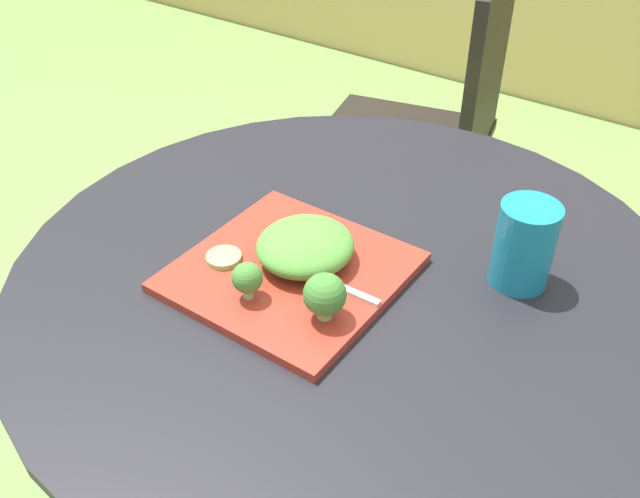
{
  "coord_description": "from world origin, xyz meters",
  "views": [
    {
      "loc": [
        0.41,
        -0.65,
        1.34
      ],
      "look_at": [
        -0.03,
        -0.03,
        0.77
      ],
      "focal_mm": 39.27,
      "sensor_mm": 36.0,
      "label": 1
    }
  ],
  "objects_px": {
    "fork": "(320,278)",
    "drinking_glass": "(523,249)",
    "patio_chair": "(436,119)",
    "salad_plate": "(291,272)"
  },
  "relations": [
    {
      "from": "fork",
      "to": "drinking_glass",
      "type": "bearing_deg",
      "value": 38.46
    },
    {
      "from": "salad_plate",
      "to": "drinking_glass",
      "type": "xyz_separation_m",
      "value": [
        0.26,
        0.17,
        0.05
      ]
    },
    {
      "from": "patio_chair",
      "to": "fork",
      "type": "distance_m",
      "value": 0.98
    },
    {
      "from": "drinking_glass",
      "to": "fork",
      "type": "height_order",
      "value": "drinking_glass"
    },
    {
      "from": "salad_plate",
      "to": "fork",
      "type": "xyz_separation_m",
      "value": [
        0.05,
        0.0,
        0.01
      ]
    },
    {
      "from": "patio_chair",
      "to": "fork",
      "type": "xyz_separation_m",
      "value": [
        0.28,
        -0.91,
        0.22
      ]
    },
    {
      "from": "patio_chair",
      "to": "salad_plate",
      "type": "relative_size",
      "value": 3.17
    },
    {
      "from": "patio_chair",
      "to": "drinking_glass",
      "type": "height_order",
      "value": "patio_chair"
    },
    {
      "from": "salad_plate",
      "to": "patio_chair",
      "type": "bearing_deg",
      "value": 104.23
    },
    {
      "from": "salad_plate",
      "to": "fork",
      "type": "bearing_deg",
      "value": 4.26
    }
  ]
}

